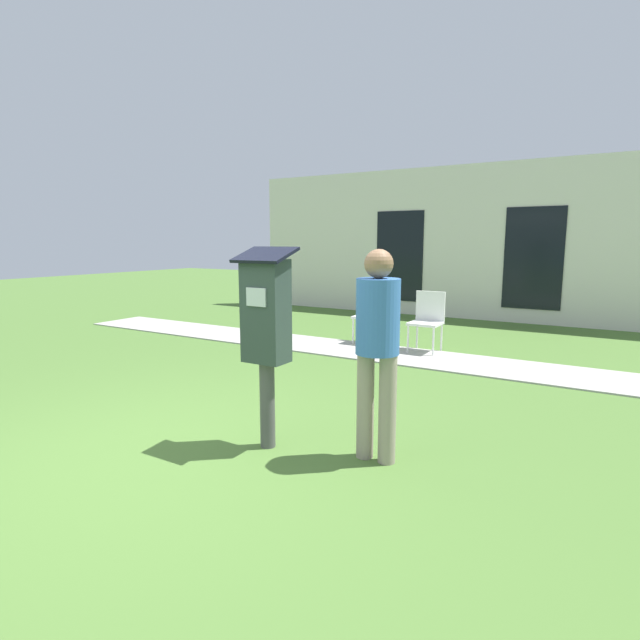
{
  "coord_description": "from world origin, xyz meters",
  "views": [
    {
      "loc": [
        2.86,
        -2.44,
        1.63
      ],
      "look_at": [
        0.97,
        0.72,
        1.05
      ],
      "focal_mm": 28.0,
      "sensor_mm": 36.0,
      "label": 1
    }
  ],
  "objects": [
    {
      "name": "ground_plane",
      "position": [
        0.0,
        0.0,
        0.0
      ],
      "size": [
        40.0,
        40.0,
        0.0
      ],
      "primitive_type": "plane",
      "color": "#476B2D"
    },
    {
      "name": "sidewalk",
      "position": [
        0.0,
        4.16,
        0.01
      ],
      "size": [
        12.0,
        1.1,
        0.02
      ],
      "color": "#A3A099",
      "rests_on": "ground"
    },
    {
      "name": "building_facade",
      "position": [
        0.0,
        8.28,
        1.6
      ],
      "size": [
        10.0,
        0.26,
        3.2
      ],
      "color": "silver",
      "rests_on": "ground"
    },
    {
      "name": "parking_meter",
      "position": [
        0.54,
        0.61,
        1.02
      ],
      "size": [
        0.44,
        0.31,
        1.59
      ],
      "color": "#4C4C4C",
      "rests_on": "ground"
    },
    {
      "name": "person_standing",
      "position": [
        1.39,
        0.83,
        0.93
      ],
      "size": [
        0.32,
        0.32,
        1.58
      ],
      "rotation": [
        0.0,
        0.0,
        0.27
      ],
      "color": "gray",
      "rests_on": "ground"
    },
    {
      "name": "outdoor_chair_left",
      "position": [
        -0.5,
        4.81,
        0.53
      ],
      "size": [
        0.44,
        0.44,
        0.9
      ],
      "rotation": [
        0.0,
        0.0,
        -0.0
      ],
      "color": "white",
      "rests_on": "ground"
    },
    {
      "name": "outdoor_chair_middle",
      "position": [
        0.48,
        4.64,
        0.53
      ],
      "size": [
        0.44,
        0.44,
        0.9
      ],
      "rotation": [
        0.0,
        0.0,
        0.08
      ],
      "color": "white",
      "rests_on": "ground"
    }
  ]
}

